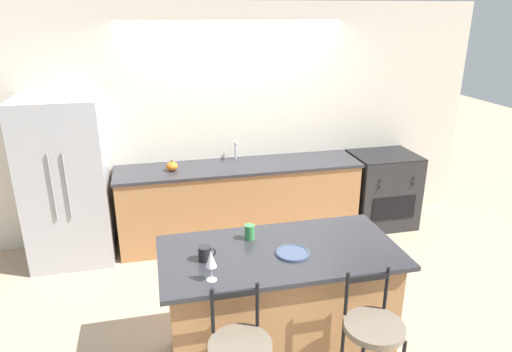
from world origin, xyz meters
TOP-DOWN VIEW (x-y plane):
  - ground_plane at (0.00, 0.00)m, footprint 18.00×18.00m
  - wall_back at (0.00, 0.71)m, footprint 6.00×0.07m
  - back_counter at (0.00, 0.38)m, footprint 2.80×0.69m
  - sink_faucet at (0.00, 0.58)m, footprint 0.02×0.13m
  - kitchen_island at (-0.11, -1.70)m, footprint 1.74×0.87m
  - refrigerator at (-1.87, 0.33)m, footprint 0.84×0.73m
  - oven_range at (1.83, 0.36)m, footprint 0.78×0.67m
  - bar_stool_far at (0.32, -2.36)m, footprint 0.38×0.38m
  - dinner_plate at (-0.04, -1.77)m, footprint 0.24×0.24m
  - wine_glass at (-0.64, -1.97)m, footprint 0.07×0.07m
  - coffee_mug at (-0.65, -1.71)m, footprint 0.12×0.09m
  - tumbler_cup at (-0.28, -1.48)m, footprint 0.08×0.08m
  - pumpkin_decoration at (-0.76, 0.34)m, footprint 0.13×0.13m

SIDE VIEW (x-z plane):
  - ground_plane at x=0.00m, z-range 0.00..0.00m
  - oven_range at x=1.83m, z-range 0.00..0.93m
  - back_counter at x=0.00m, z-range 0.00..0.93m
  - kitchen_island at x=-0.11m, z-range 0.00..0.96m
  - bar_stool_far at x=0.32m, z-range 0.08..1.13m
  - refrigerator at x=-1.87m, z-range 0.00..1.79m
  - dinner_plate at x=-0.04m, z-range 0.96..0.98m
  - pumpkin_decoration at x=-0.76m, z-range 0.92..1.04m
  - coffee_mug at x=-0.65m, z-range 0.96..1.06m
  - tumbler_cup at x=-0.28m, z-range 0.96..1.07m
  - sink_faucet at x=0.00m, z-range 0.96..1.18m
  - wine_glass at x=-0.64m, z-range 1.00..1.22m
  - wall_back at x=0.00m, z-range 0.00..2.70m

